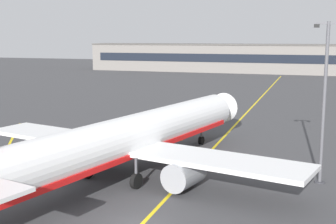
% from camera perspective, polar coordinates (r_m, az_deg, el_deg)
% --- Properties ---
extents(taxiway_centreline, '(0.67, 180.00, 0.01)m').
position_cam_1_polar(taxiway_centreline, '(57.94, 7.45, -2.76)').
color(taxiway_centreline, yellow).
rests_on(taxiway_centreline, ground).
extents(airliner_foreground, '(32.24, 41.02, 11.65)m').
position_cam_1_polar(airliner_foreground, '(39.31, -5.61, -3.57)').
color(airliner_foreground, white).
rests_on(airliner_foreground, ground).
extents(apron_lamp_post, '(2.24, 0.90, 13.46)m').
position_cam_1_polar(apron_lamp_post, '(39.26, 19.18, 1.37)').
color(apron_lamp_post, '#515156').
rests_on(apron_lamp_post, ground).
extents(safety_cone_by_nose_gear, '(0.44, 0.44, 0.55)m').
position_cam_1_polar(safety_cone_by_nose_gear, '(53.99, 1.66, -3.31)').
color(safety_cone_by_nose_gear, orange).
rests_on(safety_cone_by_nose_gear, ground).
extents(terminal_building, '(162.18, 12.40, 9.82)m').
position_cam_1_polar(terminal_building, '(157.41, 18.88, 6.33)').
color(terminal_building, slate).
rests_on(terminal_building, ground).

